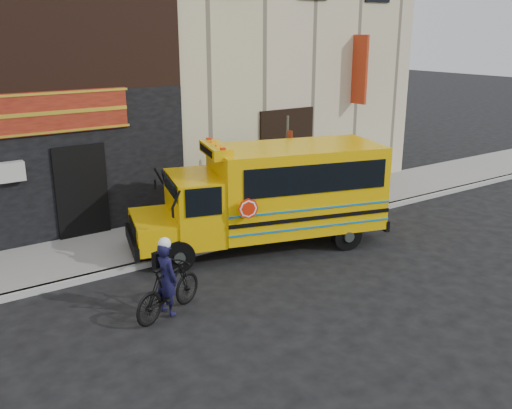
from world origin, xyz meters
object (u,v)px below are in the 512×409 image
object	(u,v)px
sign_pole	(287,166)
cyclist	(166,281)
school_bus	(273,192)
bicycle	(169,289)

from	to	relation	value
sign_pole	cyclist	bearing A→B (deg)	-149.72
school_bus	sign_pole	xyz separation A→B (m)	(1.41, 1.22, 0.31)
school_bus	cyclist	size ratio (longest dim) A/B	4.60
school_bus	sign_pole	size ratio (longest dim) A/B	2.18
school_bus	cyclist	bearing A→B (deg)	-153.96
cyclist	school_bus	bearing A→B (deg)	-78.58
cyclist	sign_pole	bearing A→B (deg)	-74.34
bicycle	sign_pole	bearing A→B (deg)	-81.63
school_bus	sign_pole	world-z (taller)	sign_pole
sign_pole	cyclist	distance (m)	6.59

